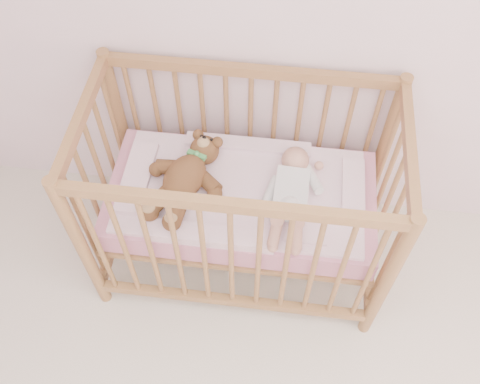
# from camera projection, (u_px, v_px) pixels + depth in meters

# --- Properties ---
(crib) EXTENTS (1.36, 0.76, 1.00)m
(crib) POSITION_uv_depth(u_px,v_px,m) (241.00, 198.00, 2.47)
(crib) COLOR #9F6743
(crib) RESTS_ON floor
(mattress) EXTENTS (1.22, 0.62, 0.13)m
(mattress) POSITION_uv_depth(u_px,v_px,m) (241.00, 200.00, 2.48)
(mattress) COLOR pink
(mattress) RESTS_ON crib
(blanket) EXTENTS (1.10, 0.58, 0.06)m
(blanket) POSITION_uv_depth(u_px,v_px,m) (241.00, 191.00, 2.42)
(blanket) COLOR #F7AAC6
(blanket) RESTS_ON mattress
(baby) EXTENTS (0.29, 0.57, 0.14)m
(baby) POSITION_uv_depth(u_px,v_px,m) (291.00, 190.00, 2.33)
(baby) COLOR silver
(baby) RESTS_ON blanket
(teddy_bear) EXTENTS (0.54, 0.63, 0.15)m
(teddy_bear) POSITION_uv_depth(u_px,v_px,m) (185.00, 178.00, 2.36)
(teddy_bear) COLOR brown
(teddy_bear) RESTS_ON blanket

